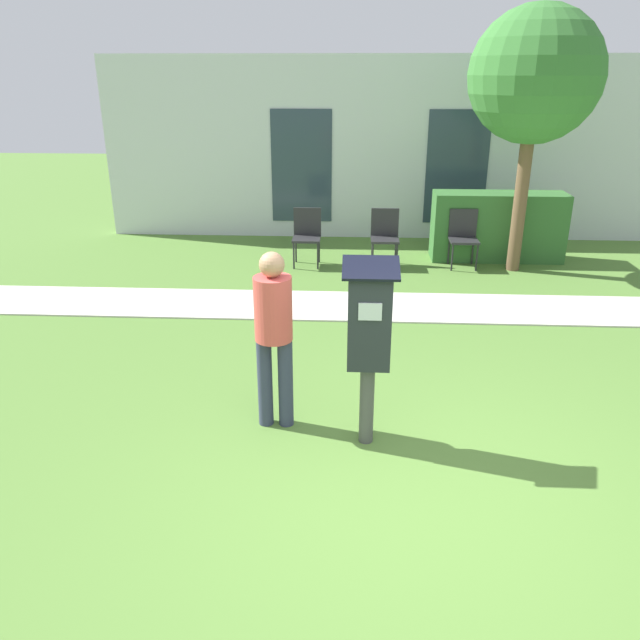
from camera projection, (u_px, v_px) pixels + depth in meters
ground_plane at (408, 503)px, 4.54m from camera, size 40.00×40.00×0.00m
sidewalk at (385, 307)px, 8.28m from camera, size 12.00×1.10×0.02m
building_facade at (379, 150)px, 11.27m from camera, size 10.00×0.26×3.20m
parking_meter at (369, 330)px, 4.93m from camera, size 0.44×0.31×1.59m
person_standing at (274, 327)px, 5.22m from camera, size 0.32×0.32×1.58m
outdoor_chair_left at (307, 232)px, 9.95m from camera, size 0.44×0.44×0.90m
outdoor_chair_middle at (385, 233)px, 9.90m from camera, size 0.44×0.44×0.90m
outdoor_chair_right at (463, 234)px, 9.86m from camera, size 0.44×0.44×0.90m
hedge_row at (498, 226)px, 10.21m from camera, size 2.12×0.60×1.10m
tree at (535, 77)px, 8.80m from camera, size 1.90×1.90×3.82m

